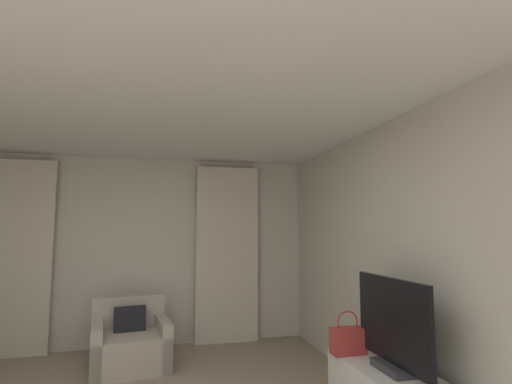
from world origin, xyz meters
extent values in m
cube|color=beige|center=(0.00, 3.03, 1.30)|extent=(5.12, 0.06, 2.60)
cube|color=beige|center=(2.53, 0.00, 1.30)|extent=(0.06, 6.12, 2.60)
cube|color=white|center=(0.00, 0.00, 2.63)|extent=(5.12, 6.12, 0.06)
cube|color=beige|center=(-1.38, 2.90, 1.25)|extent=(0.90, 0.06, 2.50)
cube|color=beige|center=(1.38, 2.90, 1.25)|extent=(0.90, 0.06, 2.50)
cube|color=#B2A899|center=(0.13, 2.16, 0.20)|extent=(0.96, 0.93, 0.39)
cube|color=#B2A899|center=(0.07, 2.49, 0.58)|extent=(0.86, 0.27, 0.37)
cube|color=#B2A899|center=(0.49, 2.21, 0.27)|extent=(0.24, 0.82, 0.53)
cube|color=#B2A899|center=(-0.24, 2.10, 0.27)|extent=(0.24, 0.82, 0.53)
cube|color=black|center=(0.11, 2.28, 0.49)|extent=(0.39, 0.25, 0.37)
cube|color=#333338|center=(2.20, 0.07, 0.54)|extent=(0.20, 0.36, 0.06)
cube|color=black|center=(2.20, 0.07, 0.89)|extent=(0.04, 0.91, 0.64)
cube|color=#B73833|center=(2.05, 0.53, 0.62)|extent=(0.30, 0.14, 0.22)
torus|color=#B73833|center=(2.05, 0.53, 0.78)|extent=(0.20, 0.02, 0.20)
camera|label=1|loc=(0.47, -2.62, 1.58)|focal=26.82mm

